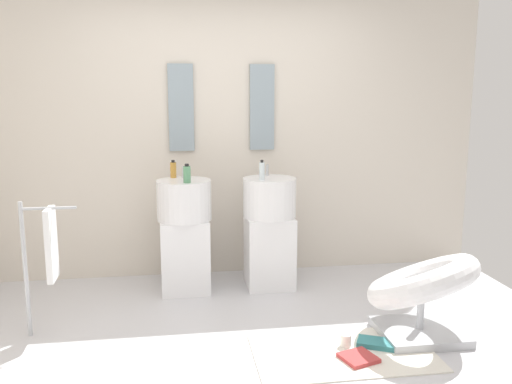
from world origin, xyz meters
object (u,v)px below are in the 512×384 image
at_px(pedestal_sink_left, 185,233).
at_px(lounge_chair, 422,288).
at_px(magazine_teal, 379,344).
at_px(soap_bottle_clear, 262,171).
at_px(pedestal_sink_right, 269,229).
at_px(magazine_red, 358,358).
at_px(soap_bottle_amber, 173,170).
at_px(towel_rack, 47,247).
at_px(soap_bottle_green, 187,174).
at_px(coffee_mug, 346,340).

xyz_separation_m(pedestal_sink_left, lounge_chair, (1.58, -1.15, -0.15)).
height_order(magazine_teal, soap_bottle_clear, soap_bottle_clear).
distance_m(pedestal_sink_right, magazine_red, 1.54).
bearing_deg(magazine_red, soap_bottle_amber, 107.70).
xyz_separation_m(towel_rack, soap_bottle_amber, (0.86, 0.88, 0.39)).
bearing_deg(soap_bottle_green, magazine_teal, -43.15).
height_order(lounge_chair, soap_bottle_amber, soap_bottle_amber).
distance_m(pedestal_sink_right, lounge_chair, 1.44).
distance_m(towel_rack, coffee_mug, 2.11).
bearing_deg(pedestal_sink_left, magazine_red, -53.99).
relative_size(magazine_red, coffee_mug, 2.50).
bearing_deg(pedestal_sink_right, lounge_chair, -53.40).
height_order(pedestal_sink_right, magazine_teal, pedestal_sink_right).
distance_m(pedestal_sink_right, soap_bottle_green, 0.88).
bearing_deg(lounge_chair, soap_bottle_clear, 131.45).
height_order(pedestal_sink_right, soap_bottle_green, soap_bottle_green).
relative_size(towel_rack, soap_bottle_clear, 5.70).
height_order(pedestal_sink_left, soap_bottle_clear, soap_bottle_clear).
relative_size(magazine_teal, soap_bottle_clear, 1.69).
distance_m(magazine_teal, soap_bottle_clear, 1.66).
relative_size(magazine_red, soap_bottle_amber, 1.35).
xyz_separation_m(magazine_red, soap_bottle_clear, (-0.40, 1.34, 1.00)).
distance_m(pedestal_sink_left, magazine_teal, 1.84).
relative_size(pedestal_sink_left, soap_bottle_clear, 6.30).
height_order(pedestal_sink_left, magazine_teal, pedestal_sink_left).
height_order(lounge_chair, magazine_red, lounge_chair).
xyz_separation_m(towel_rack, magazine_red, (1.98, -0.70, -0.61)).
bearing_deg(coffee_mug, magazine_teal, -8.65).
bearing_deg(magazine_red, pedestal_sink_right, 84.77).
height_order(coffee_mug, soap_bottle_amber, soap_bottle_amber).
bearing_deg(towel_rack, soap_bottle_green, 31.66).
height_order(pedestal_sink_left, magazine_red, pedestal_sink_left).
distance_m(magazine_red, soap_bottle_amber, 2.18).
distance_m(magazine_red, soap_bottle_green, 1.92).
height_order(magazine_teal, soap_bottle_green, soap_bottle_green).
bearing_deg(magazine_teal, magazine_red, -115.56).
distance_m(towel_rack, magazine_teal, 2.33).
xyz_separation_m(pedestal_sink_left, magazine_teal, (1.24, -1.27, -0.48)).
distance_m(towel_rack, soap_bottle_green, 1.20).
distance_m(coffee_mug, soap_bottle_amber, 2.02).
xyz_separation_m(pedestal_sink_left, soap_bottle_amber, (-0.08, 0.14, 0.52)).
bearing_deg(pedestal_sink_left, soap_bottle_amber, 119.75).
distance_m(pedestal_sink_right, soap_bottle_amber, 0.97).
height_order(coffee_mug, soap_bottle_green, soap_bottle_green).
relative_size(soap_bottle_green, soap_bottle_amber, 1.02).
bearing_deg(magazine_teal, pedestal_sink_left, 159.86).
distance_m(lounge_chair, soap_bottle_green, 1.97).
xyz_separation_m(soap_bottle_clear, soap_bottle_amber, (-0.72, 0.24, -0.01)).
distance_m(pedestal_sink_right, magazine_teal, 1.45).
relative_size(pedestal_sink_right, magazine_teal, 3.73).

